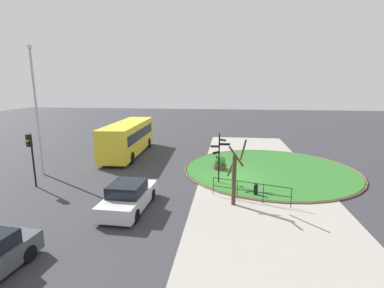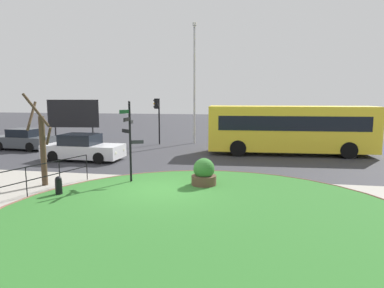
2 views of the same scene
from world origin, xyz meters
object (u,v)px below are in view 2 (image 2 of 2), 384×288
(lamppost_tall, at_px, (194,80))
(street_tree_bare, at_px, (42,145))
(planter_near_signpost, at_px, (204,174))
(car_near_lane, at_px, (83,148))
(car_far_lane, at_px, (24,140))
(signpost_directional, at_px, (130,137))
(traffic_light_near, at_px, (157,111))
(bollard_foreground, at_px, (59,186))
(billboard_left, at_px, (73,114))
(bus_yellow, at_px, (290,129))

(lamppost_tall, xyz_separation_m, street_tree_bare, (-3.79, -14.07, -3.20))
(planter_near_signpost, xyz_separation_m, street_tree_bare, (-6.49, -0.98, 1.18))
(car_near_lane, distance_m, car_far_lane, 6.82)
(signpost_directional, distance_m, traffic_light_near, 12.08)
(traffic_light_near, distance_m, street_tree_bare, 12.90)
(bollard_foreground, xyz_separation_m, billboard_left, (-8.32, 15.82, 1.79))
(car_far_lane, height_order, street_tree_bare, street_tree_bare)
(signpost_directional, bearing_deg, street_tree_bare, -163.94)
(bollard_foreground, distance_m, lamppost_tall, 16.19)
(car_near_lane, bearing_deg, lamppost_tall, 60.45)
(car_far_lane, distance_m, lamppost_tall, 13.10)
(signpost_directional, relative_size, bollard_foreground, 4.53)
(bus_yellow, height_order, billboard_left, billboard_left)
(lamppost_tall, relative_size, street_tree_bare, 2.45)
(signpost_directional, xyz_separation_m, planter_near_signpost, (3.11, 0.01, -1.46))
(car_near_lane, height_order, lamppost_tall, lamppost_tall)
(bollard_foreground, bearing_deg, planter_near_signpost, 24.58)
(bus_yellow, xyz_separation_m, car_far_lane, (-18.05, -1.20, -0.97))
(street_tree_bare, bearing_deg, bollard_foreground, -41.60)
(bollard_foreground, distance_m, bus_yellow, 14.52)
(bus_yellow, distance_m, car_far_lane, 18.11)
(bus_yellow, relative_size, car_near_lane, 2.27)
(car_near_lane, relative_size, planter_near_signpost, 3.84)
(bus_yellow, xyz_separation_m, traffic_light_near, (-9.56, 2.97, 0.94))
(traffic_light_near, xyz_separation_m, lamppost_tall, (2.68, 1.24, 2.32))
(car_near_lane, distance_m, street_tree_bare, 5.84)
(car_near_lane, height_order, car_far_lane, car_near_lane)
(bollard_foreground, distance_m, planter_near_signpost, 5.52)
(signpost_directional, distance_m, planter_near_signpost, 3.43)
(signpost_directional, relative_size, planter_near_signpost, 2.93)
(bus_yellow, bearing_deg, car_far_lane, -179.40)
(bollard_foreground, bearing_deg, car_far_lane, 131.57)
(car_near_lane, distance_m, billboard_left, 10.61)
(planter_near_signpost, bearing_deg, car_near_lane, 149.18)
(car_far_lane, height_order, billboard_left, billboard_left)
(planter_near_signpost, height_order, street_tree_bare, street_tree_bare)
(traffic_light_near, xyz_separation_m, planter_near_signpost, (5.38, -11.84, -2.06))
(lamppost_tall, bearing_deg, bus_yellow, -31.44)
(planter_near_signpost, distance_m, street_tree_bare, 6.67)
(signpost_directional, height_order, car_near_lane, signpost_directional)
(planter_near_signpost, bearing_deg, lamppost_tall, 101.66)
(car_far_lane, distance_m, street_tree_bare, 11.41)
(signpost_directional, bearing_deg, bus_yellow, 50.58)
(bollard_foreground, height_order, street_tree_bare, street_tree_bare)
(car_far_lane, bearing_deg, traffic_light_near, -149.70)
(lamppost_tall, xyz_separation_m, billboard_left, (-10.64, 0.44, -2.73))
(traffic_light_near, distance_m, billboard_left, 8.15)
(car_near_lane, bearing_deg, signpost_directional, -43.63)
(bollard_foreground, relative_size, lamppost_tall, 0.08)
(billboard_left, xyz_separation_m, street_tree_bare, (6.84, -14.50, -0.47))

